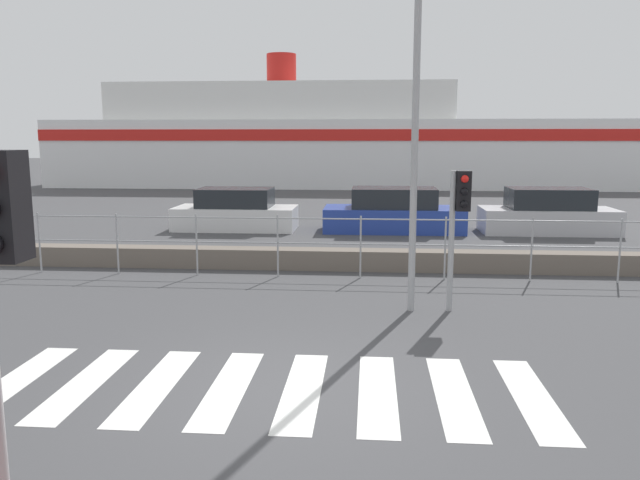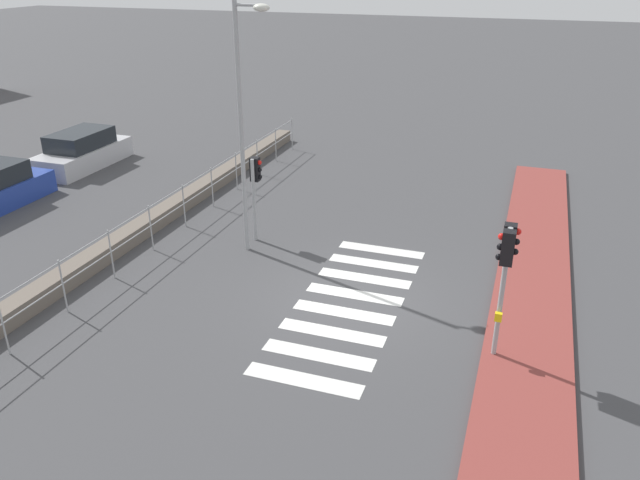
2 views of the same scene
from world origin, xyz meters
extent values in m
plane|color=#424244|center=(0.00, 0.00, 0.00)|extent=(160.00, 160.00, 0.00)
cube|color=silver|center=(-3.30, 0.00, 0.00)|extent=(0.45, 2.40, 0.01)
cube|color=silver|center=(-2.40, 0.00, 0.00)|extent=(0.45, 2.40, 0.01)
cube|color=silver|center=(-1.50, 0.00, 0.00)|extent=(0.45, 2.40, 0.01)
cube|color=silver|center=(-0.60, 0.00, 0.00)|extent=(0.45, 2.40, 0.01)
cube|color=silver|center=(0.30, 0.00, 0.00)|extent=(0.45, 2.40, 0.01)
cube|color=silver|center=(1.20, 0.00, 0.00)|extent=(0.45, 2.40, 0.01)
cube|color=silver|center=(2.10, 0.00, 0.00)|extent=(0.45, 2.40, 0.01)
cube|color=silver|center=(3.00, 0.00, 0.00)|extent=(0.45, 2.40, 0.01)
cube|color=#6B6056|center=(0.00, 6.97, 0.23)|extent=(25.85, 0.55, 0.46)
cylinder|color=#9EA0A3|center=(0.00, 6.09, 1.28)|extent=(23.26, 0.03, 0.03)
cylinder|color=#9EA0A3|center=(0.00, 6.09, 0.74)|extent=(23.26, 0.03, 0.03)
cylinder|color=#9EA0A3|center=(-6.26, 6.09, 0.67)|extent=(0.04, 0.04, 1.35)
cylinder|color=#9EA0A3|center=(-4.47, 6.09, 0.67)|extent=(0.04, 0.04, 1.35)
cylinder|color=#9EA0A3|center=(-2.68, 6.09, 0.67)|extent=(0.04, 0.04, 1.35)
cylinder|color=#9EA0A3|center=(-0.89, 6.09, 0.67)|extent=(0.04, 0.04, 1.35)
cylinder|color=#9EA0A3|center=(0.89, 6.09, 0.67)|extent=(0.04, 0.04, 1.35)
cylinder|color=#9EA0A3|center=(2.68, 6.09, 0.67)|extent=(0.04, 0.04, 1.35)
cylinder|color=#9EA0A3|center=(4.47, 6.09, 0.67)|extent=(0.04, 0.04, 1.35)
cylinder|color=#9EA0A3|center=(6.26, 6.09, 0.67)|extent=(0.04, 0.04, 1.35)
cube|color=black|center=(-1.16, -3.44, 2.59)|extent=(0.24, 0.24, 0.68)
cylinder|color=#9EA0A3|center=(2.49, 3.65, 1.22)|extent=(0.10, 0.10, 2.44)
cube|color=black|center=(2.66, 3.65, 2.10)|extent=(0.24, 0.24, 0.68)
sphere|color=red|center=(2.66, 3.51, 2.31)|extent=(0.13, 0.13, 0.13)
sphere|color=black|center=(2.66, 3.51, 2.10)|extent=(0.13, 0.13, 0.13)
sphere|color=black|center=(2.66, 3.51, 1.89)|extent=(0.13, 0.13, 0.13)
cylinder|color=#9EA0A3|center=(1.82, 3.61, 3.33)|extent=(0.12, 0.12, 6.65)
cube|color=white|center=(0.00, 31.85, 2.00)|extent=(36.78, 6.55, 3.99)
cube|color=white|center=(-4.41, 31.85, 5.09)|extent=(20.60, 5.24, 2.20)
cube|color=red|center=(0.00, 28.56, 3.11)|extent=(36.78, 0.08, 0.64)
cylinder|color=red|center=(-4.41, 31.85, 7.09)|extent=(1.80, 1.80, 1.80)
cube|color=silver|center=(-3.31, 12.98, 0.37)|extent=(3.95, 1.79, 0.75)
cube|color=#1E2328|center=(-3.31, 12.98, 1.05)|extent=(2.37, 1.57, 0.61)
cube|color=#233D9E|center=(1.85, 12.98, 0.39)|extent=(4.45, 1.84, 0.77)
cube|color=#1E2328|center=(1.85, 12.98, 1.09)|extent=(2.67, 1.62, 0.63)
cube|color=#BCBCC1|center=(6.69, 12.98, 0.39)|extent=(4.13, 1.73, 0.78)
cube|color=#1E2328|center=(6.69, 12.98, 1.10)|extent=(2.48, 1.52, 0.64)
camera|label=1|loc=(1.08, -7.06, 3.01)|focal=35.00mm
camera|label=2|loc=(-12.60, -3.57, 7.53)|focal=35.00mm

